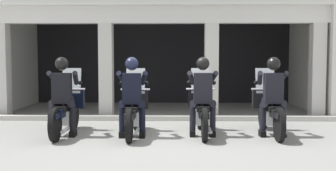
% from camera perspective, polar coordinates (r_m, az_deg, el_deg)
% --- Properties ---
extents(ground_plane, '(80.00, 80.00, 0.00)m').
position_cam_1_polar(ground_plane, '(11.38, 0.24, -4.03)').
color(ground_plane, gray).
extents(station_building, '(9.35, 4.21, 3.06)m').
position_cam_1_polar(station_building, '(12.71, -0.95, 5.56)').
color(station_building, black).
rests_on(station_building, ground).
extents(kerb_strip, '(8.85, 0.24, 0.12)m').
position_cam_1_polar(kerb_strip, '(10.24, -1.43, -4.58)').
color(kerb_strip, '#B7B5AD').
rests_on(kerb_strip, ground).
extents(motorcycle_far_left, '(0.62, 2.04, 1.35)m').
position_cam_1_polar(motorcycle_far_left, '(8.64, -14.03, -3.32)').
color(motorcycle_far_left, black).
rests_on(motorcycle_far_left, ground).
extents(police_officer_far_left, '(0.63, 0.61, 1.58)m').
position_cam_1_polar(police_officer_far_left, '(8.33, -14.60, -0.57)').
color(police_officer_far_left, black).
rests_on(police_officer_far_left, ground).
extents(motorcycle_center_left, '(0.62, 2.04, 1.35)m').
position_cam_1_polar(motorcycle_center_left, '(8.32, -4.83, -3.49)').
color(motorcycle_center_left, black).
rests_on(motorcycle_center_left, ground).
extents(police_officer_center_left, '(0.63, 0.61, 1.58)m').
position_cam_1_polar(police_officer_center_left, '(8.00, -5.06, -0.64)').
color(police_officer_center_left, black).
rests_on(police_officer_center_left, ground).
extents(motorcycle_center_right, '(0.62, 2.04, 1.35)m').
position_cam_1_polar(motorcycle_center_right, '(8.42, 4.75, -3.40)').
color(motorcycle_center_right, black).
rests_on(motorcycle_center_right, ground).
extents(police_officer_center_right, '(0.63, 0.61, 1.58)m').
position_cam_1_polar(police_officer_center_right, '(8.10, 4.89, -0.58)').
color(police_officer_center_right, black).
rests_on(police_officer_center_right, ground).
extents(motorcycle_far_right, '(0.62, 2.04, 1.35)m').
position_cam_1_polar(motorcycle_far_right, '(8.64, 14.03, -3.32)').
color(motorcycle_far_right, black).
rests_on(motorcycle_far_right, ground).
extents(police_officer_far_right, '(0.63, 0.61, 1.58)m').
position_cam_1_polar(police_officer_far_right, '(8.32, 14.51, -0.57)').
color(police_officer_far_right, black).
rests_on(police_officer_far_right, ground).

